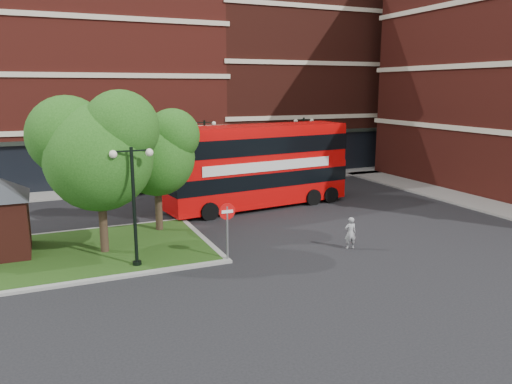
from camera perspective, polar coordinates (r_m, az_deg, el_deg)
name	(u,v)px	position (r m, az deg, el deg)	size (l,w,h in m)	color
ground	(261,252)	(22.62, 0.62, -6.91)	(120.00, 120.00, 0.00)	black
pavement_far	(172,186)	(37.80, -9.58, 0.70)	(44.00, 3.00, 0.12)	slate
pavement_side	(493,207)	(33.95, 25.49, -1.58)	(3.00, 28.00, 0.12)	slate
terrace_far_left	(47,91)	(43.58, -22.81, 10.60)	(26.00, 12.00, 14.00)	maroon
terrace_far_right	(293,80)	(49.13, 4.30, 12.68)	(18.00, 12.00, 16.00)	#471911
traffic_island	(69,254)	(23.71, -20.62, -6.64)	(12.60, 7.60, 0.15)	gray
tree_island_west	(96,147)	(22.38, -17.84, 4.92)	(5.40, 4.71, 7.21)	#2D2116
tree_island_east	(154,150)	(25.34, -11.53, 4.74)	(4.46, 3.90, 6.29)	#2D2116
lamp_island	(134,201)	(20.52, -13.78, -1.02)	(1.72, 0.36, 5.00)	black
lamp_far_left	(205,151)	(35.99, -5.86, 4.70)	(1.72, 0.36, 5.00)	black
lamp_far_right	(303,146)	(39.12, 5.43, 5.29)	(1.72, 0.36, 5.00)	black
bus	(258,160)	(30.49, 0.26, 3.63)	(11.84, 4.05, 4.43)	#C70807
woman	(350,233)	(23.32, 10.73, -4.62)	(0.54, 0.36, 1.49)	gray
car_silver	(138,182)	(35.92, -13.29, 1.14)	(1.86, 4.62, 1.57)	#A6A7AD
car_white	(245,177)	(37.34, -1.28, 1.69)	(1.44, 4.12, 1.36)	silver
no_entry_sign	(227,220)	(21.01, -3.32, -3.23)	(0.70, 0.09, 2.55)	slate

